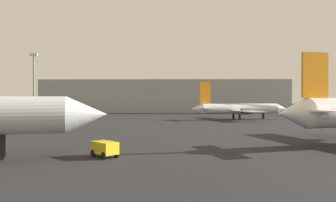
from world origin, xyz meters
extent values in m
cone|color=silver|center=(-5.23, 18.00, 3.53)|extent=(4.05, 3.83, 3.07)
cube|color=black|center=(-11.67, 16.33, 1.00)|extent=(0.59, 0.59, 2.00)
cone|color=white|center=(13.39, 21.76, 3.46)|extent=(4.04, 3.85, 2.98)
cube|color=white|center=(15.39, 22.41, 3.76)|extent=(4.48, 8.05, 0.15)
cube|color=orange|center=(15.83, 22.55, 7.17)|extent=(2.89, 1.17, 4.42)
cylinder|color=silver|center=(17.39, 66.53, 2.50)|extent=(18.88, 7.67, 2.38)
cone|color=silver|center=(27.75, 69.59, 2.50)|extent=(3.18, 3.02, 2.38)
cone|color=silver|center=(7.04, 63.46, 2.50)|extent=(3.18, 3.02, 2.38)
cube|color=silver|center=(16.48, 66.26, 2.14)|extent=(8.81, 18.93, 0.18)
cube|color=silver|center=(8.66, 63.94, 2.74)|extent=(3.60, 6.71, 0.12)
cube|color=orange|center=(9.03, 64.05, 6.13)|extent=(2.42, 0.92, 4.88)
cylinder|color=#4C4C54|center=(16.02, 69.82, 2.02)|extent=(2.60, 1.98, 1.38)
cylinder|color=#4C4C54|center=(18.04, 63.02, 2.02)|extent=(2.60, 1.98, 1.38)
cube|color=black|center=(23.22, 68.25, 0.65)|extent=(0.48, 0.48, 1.31)
cube|color=black|center=(16.05, 67.73, 0.65)|extent=(0.48, 0.48, 1.31)
cube|color=black|center=(16.92, 64.78, 0.65)|extent=(0.48, 0.48, 1.31)
cone|color=silver|center=(37.10, 84.64, 2.67)|extent=(3.48, 3.32, 2.55)
cube|color=black|center=(42.02, 82.97, 0.70)|extent=(0.46, 0.46, 1.40)
cube|color=gold|center=(-3.66, 17.62, 0.80)|extent=(2.61, 2.62, 1.00)
cylinder|color=black|center=(-4.67, 17.80, 0.30)|extent=(0.56, 0.57, 0.60)
cylinder|color=black|center=(-3.84, 18.63, 0.30)|extent=(0.56, 0.57, 0.60)
cylinder|color=black|center=(-3.49, 16.61, 0.30)|extent=(0.56, 0.57, 0.60)
cylinder|color=black|center=(-2.66, 17.43, 0.30)|extent=(0.56, 0.57, 0.60)
cylinder|color=slate|center=(-42.30, 92.24, 9.19)|extent=(0.50, 0.50, 18.38)
cube|color=#F2EACC|center=(-42.30, 92.24, 18.78)|extent=(2.40, 0.50, 0.80)
cube|color=#999EA3|center=(-1.43, 110.13, 5.62)|extent=(84.22, 23.94, 11.25)
camera|label=1|loc=(2.20, -9.35, 4.90)|focal=34.79mm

